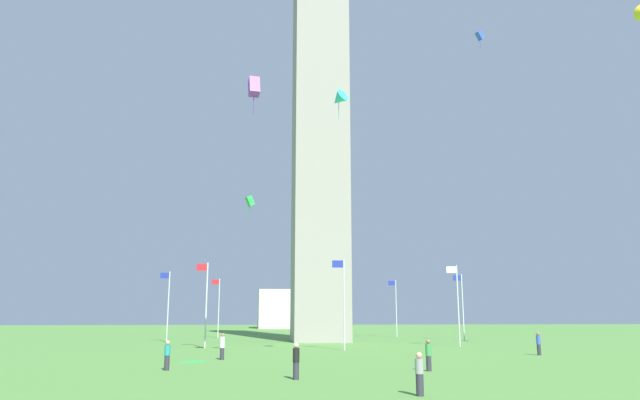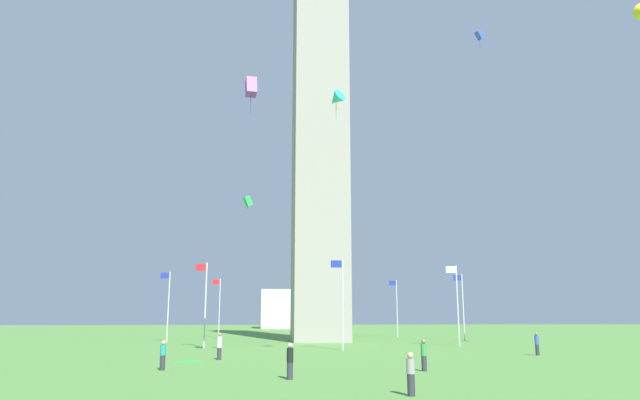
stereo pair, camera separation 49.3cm
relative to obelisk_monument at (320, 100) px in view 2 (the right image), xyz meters
name	(u,v)px [view 2 (the right image)]	position (x,y,z in m)	size (l,w,h in m)	color
ground_plane	(320,342)	(0.00, 0.00, -29.54)	(260.00, 260.00, 0.00)	#548C3D
obelisk_monument	(320,100)	(0.00, 0.00, 0.00)	(6.50, 6.50, 59.09)	gray
flagpole_n	(168,303)	(17.45, 0.00, -25.20)	(1.12, 0.14, 7.92)	silver
flagpole_ne	(205,301)	(12.35, 12.29, -25.20)	(1.12, 0.14, 7.92)	silver
flagpole_e	(342,300)	(0.06, 17.39, -25.20)	(1.12, 0.14, 7.92)	silver
flagpole_se	(457,301)	(-12.23, 12.29, -25.20)	(1.12, 0.14, 7.92)	silver
flagpole_s	(463,304)	(-17.33, 0.00, -25.20)	(1.12, 0.14, 7.92)	silver
flagpole_sw	(396,306)	(-12.23, -12.29, -25.20)	(1.12, 0.14, 7.92)	silver
flagpole_w	(306,306)	(0.06, -17.39, -25.20)	(1.12, 0.14, 7.92)	silver
flagpole_nw	(219,305)	(12.35, -12.29, -25.20)	(1.12, 0.14, 7.92)	silver
person_white_shirt	(219,346)	(10.09, 27.29, -28.66)	(0.32, 0.32, 1.78)	#2D2D38
person_gray_shirt	(411,374)	(1.96, 46.59, -28.75)	(0.32, 0.32, 1.60)	#2D2D38
person_black_shirt	(290,361)	(6.10, 40.35, -28.71)	(0.32, 0.32, 1.69)	#2D2D38
person_blue_shirt	(537,344)	(-13.70, 25.43, -28.69)	(0.32, 0.32, 1.71)	#2D2D38
person_teal_shirt	(163,355)	(12.78, 34.82, -28.75)	(0.32, 0.32, 1.61)	#2D2D38
person_green_shirt	(424,355)	(-1.41, 36.96, -28.70)	(0.32, 0.32, 1.69)	#2D2D38
kite_blue_box	(479,35)	(-15.80, 13.10, 3.13)	(1.13, 0.89, 2.03)	blue
kite_purple_box	(251,87)	(8.36, 29.36, -10.58)	(0.90, 1.18, 2.79)	purple
kite_cyan_delta	(336,99)	(1.98, 27.65, -10.55)	(1.76, 1.80, 2.30)	#33C6D1
kite_green_box	(248,201)	(8.45, 23.15, -17.67)	(0.84, 0.69, 1.66)	green
distant_building	(300,309)	(-3.80, -75.92, -25.03)	(19.22, 16.32, 9.02)	beige
picnic_blanket_near_first_person	(190,362)	(11.88, 28.74, -29.54)	(1.80, 1.40, 0.01)	green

